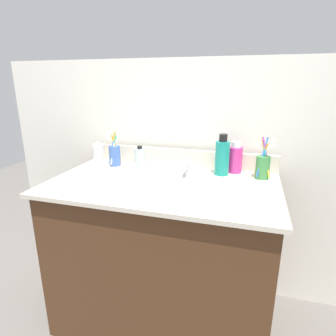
{
  "coord_description": "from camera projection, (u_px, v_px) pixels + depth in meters",
  "views": [
    {
      "loc": [
        0.36,
        -1.14,
        1.18
      ],
      "look_at": [
        0.03,
        0.0,
        0.82
      ],
      "focal_mm": 30.14,
      "sensor_mm": 36.0,
      "label": 1
    }
  ],
  "objects": [
    {
      "name": "ground_plane",
      "position": [
        163.0,
        315.0,
        1.49
      ],
      "size": [
        6.0,
        6.0,
        0.0
      ],
      "primitive_type": "plane",
      "color": "#66605B"
    },
    {
      "name": "vanity_cabinet",
      "position": [
        163.0,
        255.0,
        1.38
      ],
      "size": [
        0.98,
        0.55,
        0.73
      ],
      "primitive_type": "cube",
      "color": "#4C2D19",
      "rests_on": "ground_plane"
    },
    {
      "name": "countertop",
      "position": [
        162.0,
        184.0,
        1.28
      ],
      "size": [
        1.03,
        0.6,
        0.02
      ],
      "primitive_type": "cube",
      "color": "beige",
      "rests_on": "vanity_cabinet"
    },
    {
      "name": "backsplash",
      "position": [
        178.0,
        157.0,
        1.52
      ],
      "size": [
        1.03,
        0.02,
        0.09
      ],
      "primitive_type": "cube",
      "color": "beige",
      "rests_on": "countertop"
    },
    {
      "name": "back_wall",
      "position": [
        181.0,
        178.0,
        1.62
      ],
      "size": [
        2.13,
        0.04,
        1.3
      ],
      "primitive_type": "cube",
      "color": "white",
      "rests_on": "ground_plane"
    },
    {
      "name": "sink_basin",
      "position": [
        178.0,
        195.0,
        1.2
      ],
      "size": [
        0.4,
        0.4,
        0.11
      ],
      "color": "white",
      "rests_on": "countertop"
    },
    {
      "name": "faucet",
      "position": [
        188.0,
        169.0,
        1.37
      ],
      "size": [
        0.16,
        0.1,
        0.08
      ],
      "color": "silver",
      "rests_on": "countertop"
    },
    {
      "name": "bottle_mouthwash_teal",
      "position": [
        222.0,
        157.0,
        1.36
      ],
      "size": [
        0.07,
        0.07,
        0.2
      ],
      "color": "teal",
      "rests_on": "countertop"
    },
    {
      "name": "bottle_gel_clear",
      "position": [
        140.0,
        156.0,
        1.55
      ],
      "size": [
        0.06,
        0.06,
        0.1
      ],
      "color": "silver",
      "rests_on": "countertop"
    },
    {
      "name": "bottle_lotion_white",
      "position": [
        99.0,
        153.0,
        1.56
      ],
      "size": [
        0.06,
        0.06,
        0.13
      ],
      "color": "white",
      "rests_on": "countertop"
    },
    {
      "name": "bottle_soap_pink",
      "position": [
        235.0,
        158.0,
        1.4
      ],
      "size": [
        0.07,
        0.07,
        0.16
      ],
      "color": "#D8338C",
      "rests_on": "countertop"
    },
    {
      "name": "cup_green",
      "position": [
        263.0,
        166.0,
        1.31
      ],
      "size": [
        0.08,
        0.08,
        0.2
      ],
      "color": "#3F8C47",
      "rests_on": "countertop"
    },
    {
      "name": "cup_blue_plastic",
      "position": [
        115.0,
        154.0,
        1.52
      ],
      "size": [
        0.08,
        0.08,
        0.19
      ],
      "color": "#3F66B7",
      "rests_on": "countertop"
    },
    {
      "name": "soap_bar",
      "position": [
        156.0,
        166.0,
        1.47
      ],
      "size": [
        0.06,
        0.04,
        0.02
      ],
      "primitive_type": "cube",
      "color": "white",
      "rests_on": "countertop"
    }
  ]
}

